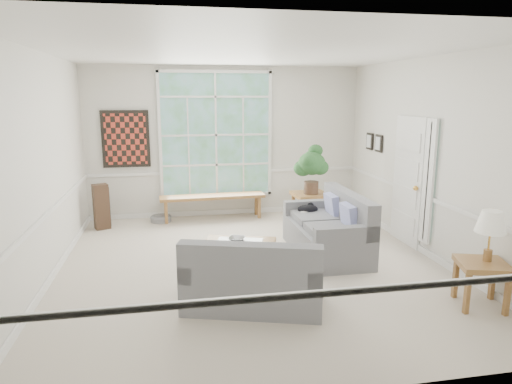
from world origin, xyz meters
The scene contains 24 objects.
floor centered at (0.00, 0.00, -0.01)m, with size 5.50×6.00×0.01m, color beige.
ceiling centered at (0.00, 0.00, 3.00)m, with size 5.50×6.00×0.02m, color white.
wall_back centered at (0.00, 3.00, 1.50)m, with size 5.50×0.02×3.00m, color silver.
wall_front centered at (0.00, -3.00, 1.50)m, with size 5.50×0.02×3.00m, color silver.
wall_left centered at (-2.75, 0.00, 1.50)m, with size 0.02×6.00×3.00m, color silver.
wall_right centered at (2.75, 0.00, 1.50)m, with size 0.02×6.00×3.00m, color silver.
window_back centered at (-0.20, 2.96, 1.65)m, with size 2.30×0.08×2.40m, color white.
entry_door centered at (2.71, 0.60, 1.05)m, with size 0.08×0.90×2.10m, color white.
door_sidelight centered at (2.71, -0.03, 1.15)m, with size 0.08×0.26×1.90m, color white.
wall_art centered at (-1.95, 2.95, 1.60)m, with size 0.90×0.06×1.10m, color maroon.
wall_frame_near centered at (2.71, 1.75, 1.55)m, with size 0.04×0.26×0.32m, color black.
wall_frame_far centered at (2.71, 2.15, 1.55)m, with size 0.04×0.26×0.32m, color black.
loveseat_right centered at (1.22, 0.29, 0.48)m, with size 0.92×1.78×0.96m, color slate.
loveseat_front centered at (-0.21, -1.26, 0.43)m, with size 1.59×0.82×0.86m, color slate.
coffee_table centered at (-0.17, 0.00, 0.19)m, with size 1.01×0.55×0.38m, color olive.
pewter_bowl centered at (-0.21, 0.03, 0.41)m, with size 0.29×0.29×0.07m, color #97979C.
window_bench centered at (-0.32, 2.65, 0.24)m, with size 2.07×0.40×0.48m, color olive.
end_table centered at (1.46, 1.87, 0.31)m, with size 0.63×0.63×0.63m, color olive.
houseplant centered at (1.44, 1.80, 1.09)m, with size 0.54×0.54×0.93m, color #265527, non-canonical shape.
side_table centered at (2.40, -1.77, 0.27)m, with size 0.54×0.54×0.55m, color olive.
table_lamp centered at (2.47, -1.75, 0.85)m, with size 0.35×0.35×0.60m, color white, non-canonical shape.
pet_bed centered at (-1.34, 2.65, 0.06)m, with size 0.42×0.42×0.12m, color slate.
floor_speaker centered at (-2.40, 2.35, 0.42)m, with size 0.26×0.21×0.84m, color #422C1E.
cat centered at (1.11, 0.92, 0.57)m, with size 0.35×0.24×0.16m, color black.
Camera 1 is at (-1.09, -6.18, 2.44)m, focal length 32.00 mm.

